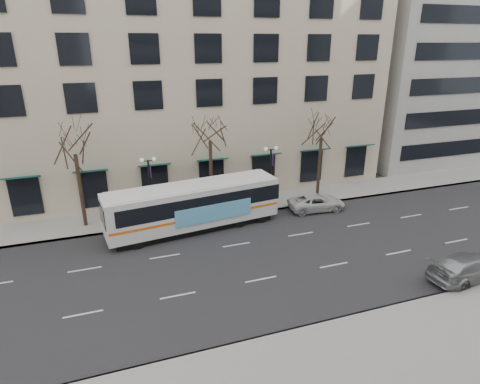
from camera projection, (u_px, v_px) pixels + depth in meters
name	position (u px, v px, depth m)	size (l,w,h in m)	color
ground	(248.00, 261.00, 26.00)	(160.00, 160.00, 0.00)	black
sidewalk_far	(266.00, 201.00, 35.45)	(80.00, 4.00, 0.15)	gray
building_hotel	(157.00, 55.00, 39.71)	(40.00, 20.00, 24.00)	#BEB291
building_office	(439.00, 4.00, 48.11)	(25.00, 20.00, 35.00)	#999993
tree_far_left	(73.00, 141.00, 28.37)	(3.60, 3.60, 8.34)	black
tree_far_mid	(210.00, 129.00, 31.34)	(3.60, 3.60, 8.55)	black
tree_far_right	(322.00, 127.00, 34.55)	(3.60, 3.60, 8.06)	black
lamp_post_left	(150.00, 186.00, 30.69)	(1.22, 0.45, 5.21)	black
lamp_post_right	(270.00, 173.00, 33.73)	(1.22, 0.45, 5.21)	black
city_bus	(195.00, 205.00, 29.81)	(13.25, 4.43, 3.53)	silver
silver_car	(469.00, 267.00, 23.81)	(2.16, 5.32, 1.54)	#95989C
white_pickup	(317.00, 202.00, 33.60)	(2.19, 4.76, 1.32)	silver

